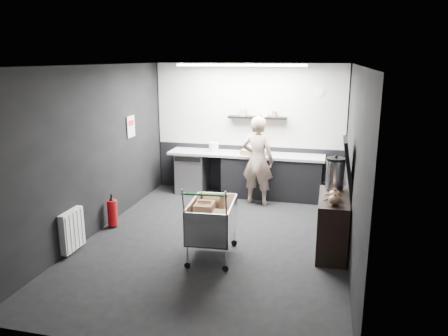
# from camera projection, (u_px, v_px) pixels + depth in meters

# --- Properties ---
(floor) EXTENTS (5.50, 5.50, 0.00)m
(floor) POSITION_uv_depth(u_px,v_px,m) (216.00, 241.00, 6.88)
(floor) COLOR black
(floor) RESTS_ON ground
(ceiling) EXTENTS (5.50, 5.50, 0.00)m
(ceiling) POSITION_uv_depth(u_px,v_px,m) (215.00, 65.00, 6.21)
(ceiling) COLOR silver
(ceiling) RESTS_ON wall_back
(wall_back) EXTENTS (5.50, 0.00, 5.50)m
(wall_back) POSITION_uv_depth(u_px,v_px,m) (249.00, 129.00, 9.14)
(wall_back) COLOR black
(wall_back) RESTS_ON floor
(wall_front) EXTENTS (5.50, 0.00, 5.50)m
(wall_front) POSITION_uv_depth(u_px,v_px,m) (138.00, 223.00, 3.96)
(wall_front) COLOR black
(wall_front) RESTS_ON floor
(wall_left) EXTENTS (0.00, 5.50, 5.50)m
(wall_left) POSITION_uv_depth(u_px,v_px,m) (95.00, 151.00, 7.00)
(wall_left) COLOR black
(wall_left) RESTS_ON floor
(wall_right) EXTENTS (0.00, 5.50, 5.50)m
(wall_right) POSITION_uv_depth(u_px,v_px,m) (354.00, 165.00, 6.09)
(wall_right) COLOR black
(wall_right) RESTS_ON floor
(kitchen_wall_panel) EXTENTS (3.95, 0.02, 1.70)m
(kitchen_wall_panel) POSITION_uv_depth(u_px,v_px,m) (249.00, 105.00, 9.00)
(kitchen_wall_panel) COLOR beige
(kitchen_wall_panel) RESTS_ON wall_back
(dado_panel) EXTENTS (3.95, 0.02, 1.00)m
(dado_panel) POSITION_uv_depth(u_px,v_px,m) (248.00, 169.00, 9.33)
(dado_panel) COLOR black
(dado_panel) RESTS_ON wall_back
(floating_shelf) EXTENTS (1.20, 0.22, 0.04)m
(floating_shelf) POSITION_uv_depth(u_px,v_px,m) (257.00, 117.00, 8.90)
(floating_shelf) COLOR black
(floating_shelf) RESTS_ON wall_back
(wall_clock) EXTENTS (0.20, 0.03, 0.20)m
(wall_clock) POSITION_uv_depth(u_px,v_px,m) (319.00, 92.00, 8.59)
(wall_clock) COLOR white
(wall_clock) RESTS_ON wall_back
(poster) EXTENTS (0.02, 0.30, 0.40)m
(poster) POSITION_uv_depth(u_px,v_px,m) (131.00, 127.00, 8.17)
(poster) COLOR silver
(poster) RESTS_ON wall_left
(poster_red_band) EXTENTS (0.02, 0.22, 0.10)m
(poster_red_band) POSITION_uv_depth(u_px,v_px,m) (131.00, 123.00, 8.16)
(poster_red_band) COLOR red
(poster_red_band) RESTS_ON poster
(radiator) EXTENTS (0.10, 0.50, 0.60)m
(radiator) POSITION_uv_depth(u_px,v_px,m) (72.00, 230.00, 6.39)
(radiator) COLOR white
(radiator) RESTS_ON wall_left
(ceiling_strip) EXTENTS (2.40, 0.20, 0.04)m
(ceiling_strip) POSITION_uv_depth(u_px,v_px,m) (241.00, 65.00, 7.97)
(ceiling_strip) COLOR white
(ceiling_strip) RESTS_ON ceiling
(prep_counter) EXTENTS (3.20, 0.61, 0.90)m
(prep_counter) POSITION_uv_depth(u_px,v_px,m) (252.00, 175.00, 9.01)
(prep_counter) COLOR black
(prep_counter) RESTS_ON floor
(person) EXTENTS (0.70, 0.53, 1.74)m
(person) POSITION_uv_depth(u_px,v_px,m) (258.00, 161.00, 8.45)
(person) COLOR beige
(person) RESTS_ON floor
(shopping_cart) EXTENTS (0.67, 1.05, 1.12)m
(shopping_cart) POSITION_uv_depth(u_px,v_px,m) (212.00, 222.00, 6.22)
(shopping_cart) COLOR silver
(shopping_cart) RESTS_ON floor
(sideboard) EXTENTS (0.48, 1.14, 1.70)m
(sideboard) POSITION_uv_depth(u_px,v_px,m) (334.00, 216.00, 6.41)
(sideboard) COLOR black
(sideboard) RESTS_ON floor
(fire_extinguisher) EXTENTS (0.17, 0.17, 0.55)m
(fire_extinguisher) POSITION_uv_depth(u_px,v_px,m) (112.00, 212.00, 7.39)
(fire_extinguisher) COLOR #AE0B0F
(fire_extinguisher) RESTS_ON floor
(cardboard_box) EXTENTS (0.57, 0.48, 0.10)m
(cardboard_box) POSITION_uv_depth(u_px,v_px,m) (255.00, 152.00, 8.83)
(cardboard_box) COLOR olive
(cardboard_box) RESTS_ON prep_counter
(pink_tub) EXTENTS (0.20, 0.20, 0.20)m
(pink_tub) POSITION_uv_depth(u_px,v_px,m) (214.00, 147.00, 9.07)
(pink_tub) COLOR white
(pink_tub) RESTS_ON prep_counter
(white_container) EXTENTS (0.20, 0.16, 0.17)m
(white_container) POSITION_uv_depth(u_px,v_px,m) (252.00, 150.00, 8.84)
(white_container) COLOR white
(white_container) RESTS_ON prep_counter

